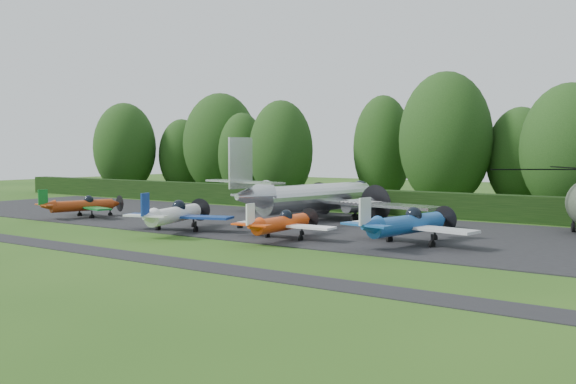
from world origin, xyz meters
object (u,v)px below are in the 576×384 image
Objects in this scene: transport_plane at (314,197)px; light_plane_red at (83,205)px; light_plane_white at (175,214)px; light_plane_blue at (407,224)px; light_plane_orange at (282,223)px.

light_plane_red is at bearing -160.82° from transport_plane.
light_plane_blue reaches higher than light_plane_white.
transport_plane is at bearing 115.21° from light_plane_orange.
light_plane_orange is (4.25, -10.18, -0.78)m from transport_plane.
light_plane_white is 1.16× the size of light_plane_orange.
transport_plane is 11.06m from light_plane_orange.
light_plane_red is 12.56m from light_plane_white.
light_plane_red is 20.25m from light_plane_orange.
transport_plane is 13.79m from light_plane_blue.
light_plane_red is at bearing -173.02° from light_plane_white.
transport_plane is 2.49× the size of light_plane_blue.
light_plane_red is at bearing 171.90° from light_plane_blue.
transport_plane is 3.04× the size of light_plane_red.
light_plane_white is 7.91m from light_plane_orange.
transport_plane is 11.74m from light_plane_white.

